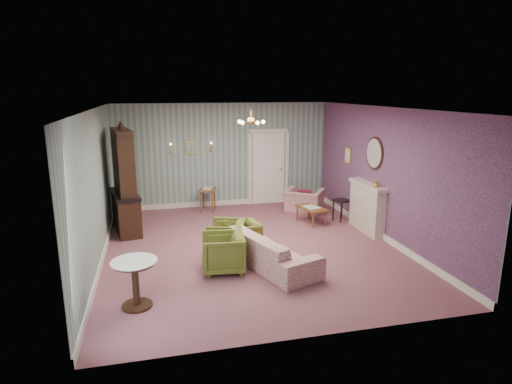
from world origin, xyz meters
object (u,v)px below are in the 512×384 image
object	(u,v)px
olive_chair_a	(223,251)
pedestal_table	(136,284)
wingback_chair	(304,197)
olive_chair_c	(226,235)
sofa_chintz	(270,244)
fireplace	(367,207)
coffee_table	(311,215)
dresser	(124,178)
side_table_black	(342,210)
olive_chair_b	(242,234)

from	to	relation	value
olive_chair_a	pedestal_table	world-z (taller)	olive_chair_a
wingback_chair	olive_chair_c	bearing A→B (deg)	78.66
sofa_chintz	fireplace	xyz separation A→B (m)	(2.73, 1.44, 0.15)
sofa_chintz	fireplace	size ratio (longest dim) A/B	1.56
olive_chair_a	coffee_table	size ratio (longest dim) A/B	0.94
dresser	pedestal_table	xyz separation A→B (m)	(0.33, -3.83, -0.89)
olive_chair_a	fireplace	distance (m)	3.92
coffee_table	side_table_black	distance (m)	0.82
olive_chair_c	fireplace	world-z (taller)	fireplace
olive_chair_a	pedestal_table	size ratio (longest dim) A/B	1.01
sofa_chintz	pedestal_table	bearing A→B (deg)	93.70
wingback_chair	dresser	world-z (taller)	dresser
olive_chair_a	pedestal_table	xyz separation A→B (m)	(-1.51, -1.02, -0.00)
olive_chair_c	wingback_chair	world-z (taller)	wingback_chair
wingback_chair	fireplace	world-z (taller)	fireplace
olive_chair_c	olive_chair_a	bearing A→B (deg)	6.62
dresser	coffee_table	size ratio (longest dim) A/B	3.08
olive_chair_a	dresser	bearing A→B (deg)	-140.75
coffee_table	olive_chair_b	bearing A→B (deg)	-145.93
olive_chair_a	wingback_chair	bearing A→B (deg)	146.37
wingback_chair	pedestal_table	xyz separation A→B (m)	(-4.26, -4.35, -0.04)
olive_chair_a	pedestal_table	distance (m)	1.82
olive_chair_a	sofa_chintz	distance (m)	0.90
olive_chair_a	coffee_table	xyz separation A→B (m)	(2.60, 2.35, -0.18)
fireplace	sofa_chintz	bearing A→B (deg)	-152.26
olive_chair_b	olive_chair_c	xyz separation A→B (m)	(-0.34, -0.04, 0.03)
olive_chair_c	side_table_black	size ratio (longest dim) A/B	1.32
coffee_table	olive_chair_a	bearing A→B (deg)	-137.94
pedestal_table	sofa_chintz	bearing A→B (deg)	23.50
sofa_chintz	pedestal_table	world-z (taller)	sofa_chintz
fireplace	coffee_table	bearing A→B (deg)	139.46
pedestal_table	olive_chair_b	bearing A→B (deg)	43.80
olive_chair_a	olive_chair_b	world-z (taller)	olive_chair_a
dresser	side_table_black	world-z (taller)	dresser
side_table_black	pedestal_table	bearing A→B (deg)	-145.51
side_table_black	olive_chair_a	bearing A→B (deg)	-145.32
fireplace	coffee_table	distance (m)	1.41
olive_chair_a	coffee_table	world-z (taller)	olive_chair_a
olive_chair_a	olive_chair_b	distance (m)	1.12
olive_chair_a	side_table_black	distance (m)	4.16
olive_chair_b	pedestal_table	xyz separation A→B (m)	(-2.08, -1.99, 0.05)
olive_chair_b	fireplace	distance (m)	3.12
dresser	sofa_chintz	bearing A→B (deg)	-56.10
pedestal_table	fireplace	bearing A→B (deg)	25.79
olive_chair_a	olive_chair_c	xyz separation A→B (m)	(0.22, 0.94, -0.02)
olive_chair_c	pedestal_table	distance (m)	2.61
side_table_black	pedestal_table	world-z (taller)	pedestal_table
olive_chair_b	pedestal_table	bearing A→B (deg)	-54.90
sofa_chintz	dresser	bearing A→B (deg)	24.77
olive_chair_a	side_table_black	bearing A→B (deg)	130.68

